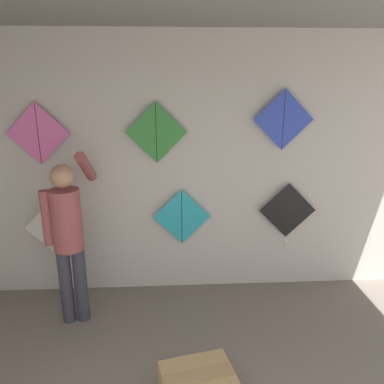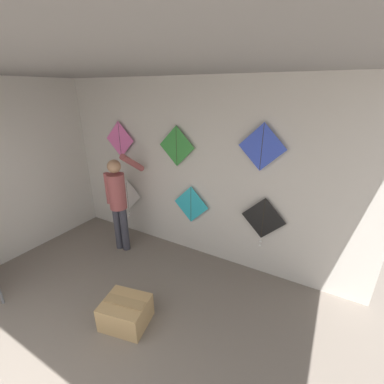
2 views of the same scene
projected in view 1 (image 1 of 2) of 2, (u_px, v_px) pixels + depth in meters
name	position (u px, v px, depth m)	size (l,w,h in m)	color
back_panel	(170.00, 169.00, 4.00)	(5.47, 0.06, 2.80)	beige
shopkeeper	(68.00, 231.00, 3.51)	(0.43, 0.62, 1.71)	#383842
kite_0	(54.00, 230.00, 4.04)	(0.63, 0.04, 0.77)	white
kite_1	(182.00, 217.00, 4.08)	(0.63, 0.01, 0.63)	#28B2C6
kite_2	(287.00, 212.00, 4.13)	(0.63, 0.04, 0.77)	black
kite_3	(38.00, 134.00, 3.73)	(0.63, 0.01, 0.63)	pink
kite_4	(156.00, 132.00, 3.79)	(0.63, 0.01, 0.63)	#338C38
kite_5	(283.00, 120.00, 3.82)	(0.63, 0.01, 0.63)	blue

